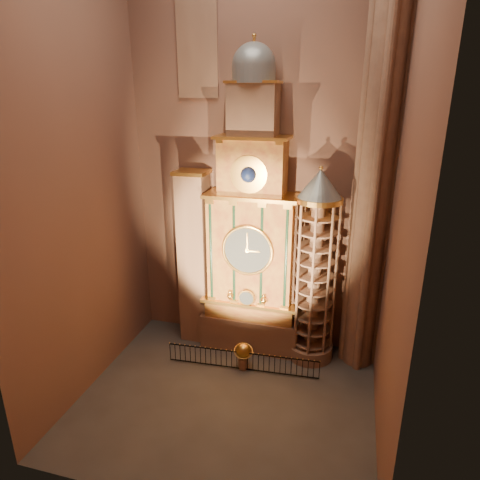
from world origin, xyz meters
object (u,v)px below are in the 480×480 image
(portrait_tower, at_px, (195,258))
(stair_turret, at_px, (315,270))
(astronomical_clock, at_px, (252,238))
(celestial_globe, at_px, (243,354))
(iron_railing, at_px, (242,361))

(portrait_tower, relative_size, stair_turret, 0.94)
(astronomical_clock, height_order, celestial_globe, astronomical_clock)
(portrait_tower, distance_m, iron_railing, 6.35)
(iron_railing, bearing_deg, celestial_globe, 86.80)
(stair_turret, relative_size, celestial_globe, 7.24)
(astronomical_clock, bearing_deg, celestial_globe, -86.09)
(stair_turret, height_order, celestial_globe, stair_turret)
(astronomical_clock, bearing_deg, portrait_tower, 179.71)
(celestial_globe, bearing_deg, portrait_tower, 145.91)
(portrait_tower, bearing_deg, stair_turret, -2.33)
(astronomical_clock, bearing_deg, stair_turret, -4.30)
(astronomical_clock, distance_m, celestial_globe, 6.26)
(celestial_globe, bearing_deg, iron_railing, -93.20)
(astronomical_clock, height_order, portrait_tower, astronomical_clock)
(celestial_globe, xyz_separation_m, iron_railing, (-0.01, -0.20, -0.32))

